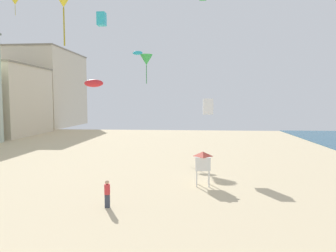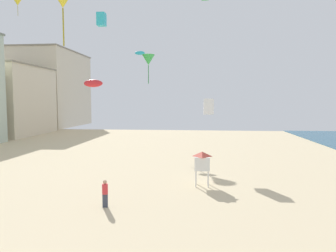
# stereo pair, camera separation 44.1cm
# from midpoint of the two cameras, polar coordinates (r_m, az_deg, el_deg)

# --- Properties ---
(boardwalk_hotel_far) EXTENTS (14.09, 21.52, 18.55)m
(boardwalk_hotel_far) POSITION_cam_midpoint_polar(r_m,az_deg,el_deg) (84.09, -21.72, 6.32)
(boardwalk_hotel_far) COLOR beige
(boardwalk_hotel_far) RESTS_ON ground
(kite_flyer) EXTENTS (0.34, 0.34, 1.64)m
(kite_flyer) POSITION_cam_midpoint_polar(r_m,az_deg,el_deg) (19.03, -11.78, -11.84)
(kite_flyer) COLOR #383D4C
(kite_flyer) RESTS_ON ground
(lifeguard_stand) EXTENTS (1.10, 1.10, 2.55)m
(lifeguard_stand) POSITION_cam_midpoint_polar(r_m,az_deg,el_deg) (23.25, 5.88, -6.43)
(lifeguard_stand) COLOR white
(lifeguard_stand) RESTS_ON ground
(kite_white_box) EXTENTS (0.94, 0.94, 1.47)m
(kite_white_box) POSITION_cam_midpoint_polar(r_m,az_deg,el_deg) (29.20, 6.94, 3.57)
(kite_white_box) COLOR white
(kite_yellow_delta) EXTENTS (0.78, 0.78, 1.77)m
(kite_yellow_delta) POSITION_cam_midpoint_polar(r_m,az_deg,el_deg) (40.27, -26.62, 19.74)
(kite_yellow_delta) COLOR yellow
(kite_cyan_box) EXTENTS (0.63, 0.63, 0.99)m
(kite_cyan_box) POSITION_cam_midpoint_polar(r_m,az_deg,el_deg) (25.94, -12.63, 18.64)
(kite_cyan_box) COLOR #2DB7CC
(kite_red_parafoil) EXTENTS (1.40, 0.39, 0.54)m
(kite_red_parafoil) POSITION_cam_midpoint_polar(r_m,az_deg,el_deg) (23.22, -14.02, 7.63)
(kite_red_parafoil) COLOR red
(kite_cyan_parafoil) EXTENTS (1.46, 0.41, 0.57)m
(kite_cyan_parafoil) POSITION_cam_midpoint_polar(r_m,az_deg,el_deg) (46.47, -5.89, 13.22)
(kite_cyan_parafoil) COLOR #2DB7CC
(kite_green_delta) EXTENTS (1.69, 1.69, 3.85)m
(kite_green_delta) POSITION_cam_midpoint_polar(r_m,az_deg,el_deg) (42.40, -4.30, 12.02)
(kite_green_delta) COLOR green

